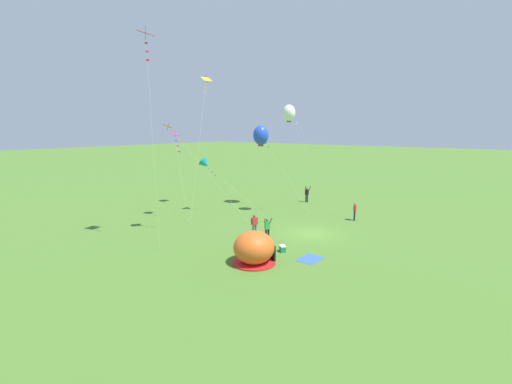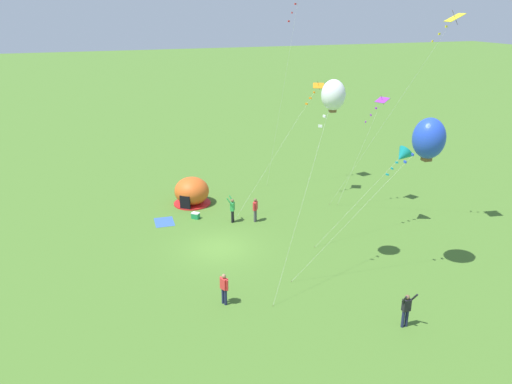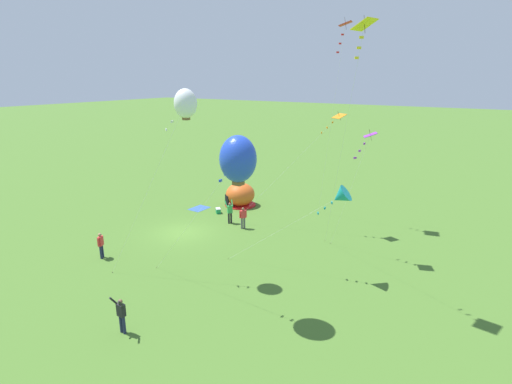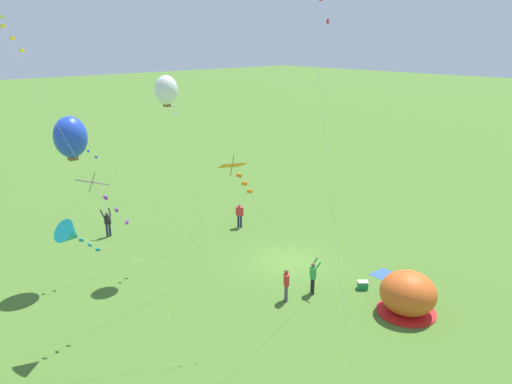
{
  "view_description": "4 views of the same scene",
  "coord_description": "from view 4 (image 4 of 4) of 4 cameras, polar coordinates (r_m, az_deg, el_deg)",
  "views": [
    {
      "loc": [
        -24.42,
        -12.61,
        8.48
      ],
      "look_at": [
        -1.76,
        4.34,
        3.25
      ],
      "focal_mm": 24.0,
      "sensor_mm": 36.0,
      "label": 1
    },
    {
      "loc": [
        27.21,
        -6.83,
        14.27
      ],
      "look_at": [
        -0.19,
        2.48,
        3.38
      ],
      "focal_mm": 35.0,
      "sensor_mm": 36.0,
      "label": 2
    },
    {
      "loc": [
        20.77,
        19.89,
        11.35
      ],
      "look_at": [
        -1.54,
        5.67,
        3.7
      ],
      "focal_mm": 28.0,
      "sensor_mm": 36.0,
      "label": 3
    },
    {
      "loc": [
        -18.79,
        19.51,
        12.71
      ],
      "look_at": [
        1.71,
        1.07,
        4.11
      ],
      "focal_mm": 35.0,
      "sensor_mm": 36.0,
      "label": 4
    }
  ],
  "objects": [
    {
      "name": "ground_plane",
      "position": [
        29.92,
        3.75,
        -7.85
      ],
      "size": [
        300.0,
        300.0,
        0.0
      ],
      "primitive_type": "plane",
      "color": "#477028"
    },
    {
      "name": "popup_tent",
      "position": [
        25.3,
        16.97,
        -11.07
      ],
      "size": [
        2.81,
        2.81,
        2.1
      ],
      "color": "#D8591E",
      "rests_on": "ground"
    },
    {
      "name": "picnic_blanket",
      "position": [
        28.97,
        14.85,
        -9.3
      ],
      "size": [
        1.75,
        1.37,
        0.01
      ],
      "primitive_type": "cube",
      "rotation": [
        0.0,
        0.0,
        -0.04
      ],
      "color": "#3359A5",
      "rests_on": "ground"
    },
    {
      "name": "cooler_box",
      "position": [
        27.26,
        12.09,
        -10.35
      ],
      "size": [
        0.63,
        0.64,
        0.44
      ],
      "color": "#1E8C4C",
      "rests_on": "ground"
    },
    {
      "name": "person_near_tent",
      "position": [
        34.53,
        -1.88,
        -2.56
      ],
      "size": [
        0.54,
        0.38,
        1.72
      ],
      "color": "#1E2347",
      "rests_on": "ground"
    },
    {
      "name": "person_with_toddler",
      "position": [
        25.29,
        3.48,
        -10.37
      ],
      "size": [
        0.49,
        0.42,
        1.72
      ],
      "color": "#4C4C51",
      "rests_on": "ground"
    },
    {
      "name": "person_arms_raised",
      "position": [
        26.06,
        6.54,
        -9.5
      ],
      "size": [
        0.72,
        0.66,
        1.89
      ],
      "color": "black",
      "rests_on": "ground"
    },
    {
      "name": "person_watching_sky",
      "position": [
        34.4,
        -16.6,
        -3.33
      ],
      "size": [
        0.47,
        0.68,
        1.89
      ],
      "color": "#1E2347",
      "rests_on": "ground"
    },
    {
      "name": "kite_white",
      "position": [
        27.53,
        -10.22,
        11.38
      ],
      "size": [
        3.27,
        4.76,
        10.77
      ],
      "color": "silver",
      "rests_on": "ground"
    },
    {
      "name": "kite_blue",
      "position": [
        27.4,
        -20.44,
        5.89
      ],
      "size": [
        1.97,
        7.89,
        8.87
      ],
      "color": "silver",
      "rests_on": "ground"
    },
    {
      "name": "kite_teal",
      "position": [
        21.88,
        -20.39,
        -4.55
      ],
      "size": [
        2.06,
        7.52,
        5.63
      ],
      "color": "silver",
      "rests_on": "ground"
    },
    {
      "name": "kite_orange",
      "position": [
        16.72,
        -2.13,
        2.12
      ],
      "size": [
        3.25,
        7.95,
        9.02
      ],
      "color": "silver",
      "rests_on": "ground"
    },
    {
      "name": "kite_purple",
      "position": [
        17.82,
        -17.49,
        0.01
      ],
      "size": [
        1.52,
        3.0,
        8.35
      ],
      "color": "silver",
      "rests_on": "ground"
    }
  ]
}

